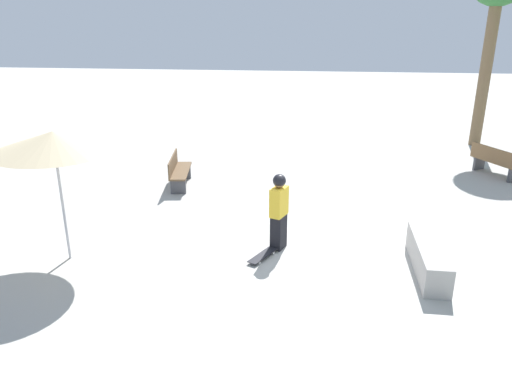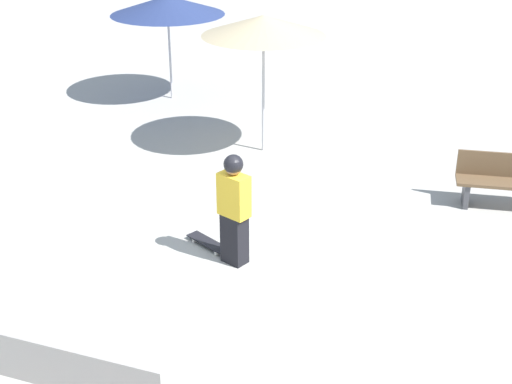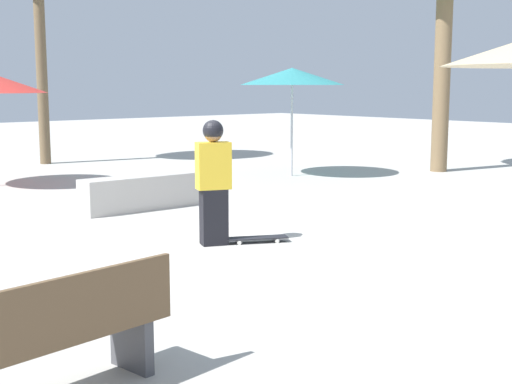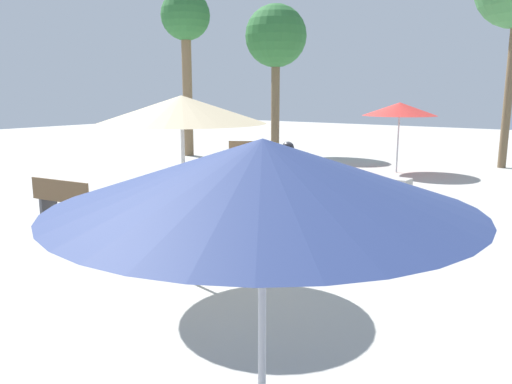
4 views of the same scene
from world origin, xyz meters
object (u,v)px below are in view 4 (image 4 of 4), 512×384
Objects in this scene: concrete_ledge at (369,186)px; bench_near at (66,199)px; bench_far at (251,152)px; shade_umbrella_red at (400,109)px; palm_tree_center_right at (276,38)px; skateboard at (300,218)px; skater_main at (288,176)px; shade_umbrella_tan at (182,110)px; shade_umbrella_navy at (263,173)px; palm_tree_far_back at (186,23)px.

bench_near is (-5.77, 4.15, 0.15)m from concrete_ledge.
bench_near is 1.02× the size of bench_far.
bench_near is at bearing 161.91° from shade_umbrella_red.
palm_tree_center_right reaches higher than shade_umbrella_red.
bench_far is at bearing 161.20° from skateboard.
skater_main reaches higher than bench_near.
concrete_ledge is 6.76m from bench_far.
shade_umbrella_tan reaches higher than shade_umbrella_red.
bench_near is at bearing 144.23° from concrete_ledge.
skater_main is 4.39m from shade_umbrella_tan.
skater_main is 0.77× the size of concrete_ledge.
bench_near is at bearing 76.27° from shade_umbrella_tan.
bench_far is (5.96, 5.32, -0.43)m from skater_main.
skateboard is at bearing 26.80° from bench_near.
shade_umbrella_navy is at bearing -32.58° from bench_near.
skateboard is 7.32m from shade_umbrella_navy.
shade_umbrella_tan is (-4.03, -0.88, 1.50)m from skater_main.
palm_tree_far_back is at bearing 112.71° from bench_near.
shade_umbrella_red is at bearing 16.72° from shade_umbrella_navy.
shade_umbrella_tan is 14.66m from palm_tree_far_back.
concrete_ledge is 4.72m from shade_umbrella_red.
skater_main is 11.98m from palm_tree_center_right.
shade_umbrella_tan reaches higher than concrete_ledge.
shade_umbrella_navy is at bearing -160.94° from concrete_ledge.
palm_tree_far_back is at bearing 94.13° from shade_umbrella_red.
skateboard is at bearing -76.42° from bench_far.
skater_main reaches higher than concrete_ledge.
palm_tree_far_back is (9.42, 5.42, 4.89)m from bench_near.
bench_far is 0.63× the size of shade_umbrella_tan.
shade_umbrella_navy is at bearing -163.28° from shade_umbrella_red.
skater_main reaches higher than bench_far.
shade_umbrella_red is at bearing 114.30° from skater_main.
bench_near is 8.31m from shade_umbrella_navy.
skateboard is (-0.27, -0.48, -0.79)m from skater_main.
bench_far is 15.52m from shade_umbrella_navy.
shade_umbrella_navy is at bearing -129.10° from shade_umbrella_tan.
palm_tree_far_back is (6.74, 9.40, 5.26)m from skateboard.
shade_umbrella_navy is (-2.42, -2.97, -0.25)m from shade_umbrella_tan.
bench_far reaches higher than concrete_ledge.
shade_umbrella_navy is at bearing -33.16° from skateboard.
bench_far is (8.91, 1.83, 0.00)m from bench_near.
concrete_ledge is 10.63m from palm_tree_center_right.
bench_near is 0.65× the size of shade_umbrella_navy.
palm_tree_center_right is at bearing 33.26° from shade_umbrella_navy.
shade_umbrella_tan is (-3.75, -0.40, 2.29)m from skateboard.
shade_umbrella_tan is (-6.84, -0.22, 2.08)m from concrete_ledge.
palm_tree_far_back is (0.51, 3.59, 4.89)m from bench_far.
skateboard is at bearing 6.03° from shade_umbrella_tan.
bench_near is (-2.96, 3.50, -0.43)m from skater_main.
shade_umbrella_tan is at bearing 50.90° from shade_umbrella_navy.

